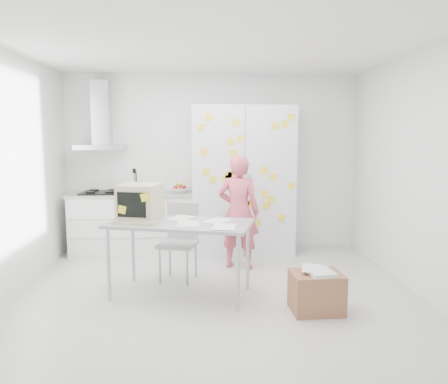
{
  "coord_description": "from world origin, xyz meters",
  "views": [
    {
      "loc": [
        -0.16,
        -4.8,
        1.78
      ],
      "look_at": [
        0.12,
        0.67,
        1.06
      ],
      "focal_mm": 35.0,
      "sensor_mm": 36.0,
      "label": 1
    }
  ],
  "objects_px": {
    "person": "(239,212)",
    "desk": "(154,211)",
    "cardboard_box": "(316,291)",
    "chair": "(180,237)"
  },
  "relations": [
    {
      "from": "person",
      "to": "desk",
      "type": "distance_m",
      "value": 1.35
    },
    {
      "from": "person",
      "to": "desk",
      "type": "relative_size",
      "value": 0.9
    },
    {
      "from": "person",
      "to": "cardboard_box",
      "type": "relative_size",
      "value": 2.93
    },
    {
      "from": "desk",
      "to": "cardboard_box",
      "type": "relative_size",
      "value": 3.24
    },
    {
      "from": "cardboard_box",
      "to": "person",
      "type": "bearing_deg",
      "value": 113.63
    },
    {
      "from": "desk",
      "to": "chair",
      "type": "relative_size",
      "value": 1.79
    },
    {
      "from": "desk",
      "to": "person",
      "type": "bearing_deg",
      "value": 55.2
    },
    {
      "from": "chair",
      "to": "cardboard_box",
      "type": "bearing_deg",
      "value": -21.28
    },
    {
      "from": "person",
      "to": "desk",
      "type": "height_order",
      "value": "person"
    },
    {
      "from": "person",
      "to": "desk",
      "type": "bearing_deg",
      "value": 56.99
    }
  ]
}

